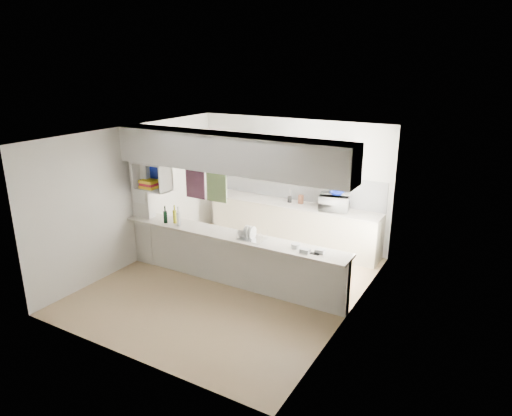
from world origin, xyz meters
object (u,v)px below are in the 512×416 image
Objects in this scene: microwave at (334,203)px; bowl at (337,193)px; dish_rack at (252,234)px; wine_bottles at (173,217)px.

bowl reaches higher than microwave.
dish_rack is (-0.66, -2.13, -0.26)m from bowl.
microwave is at bearing -131.63° from bowl.
wine_bottles reaches higher than microwave.
wine_bottles reaches higher than dish_rack.
dish_rack is 1.58m from wine_bottles.
microwave is 1.32× the size of dish_rack.
bowl is at bearing 73.22° from dish_rack.
microwave is at bearing 44.29° from wine_bottles.
dish_rack is 1.16× the size of wine_bottles.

